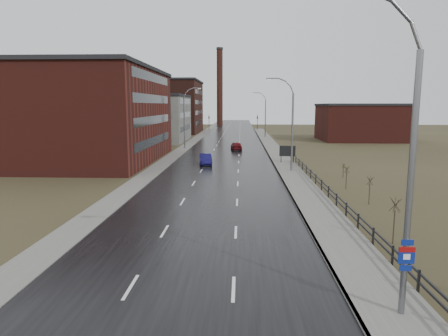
# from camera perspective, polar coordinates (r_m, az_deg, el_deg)

# --- Properties ---
(road) EXTENTS (14.00, 300.00, 0.06)m
(road) POSITION_cam_1_polar(r_m,az_deg,el_deg) (73.08, 0.38, 2.61)
(road) COLOR black
(road) RESTS_ON ground
(sidewalk_right) EXTENTS (3.20, 180.00, 0.18)m
(sidewalk_right) POSITION_cam_1_polar(r_m,az_deg,el_deg) (48.63, 9.49, -0.65)
(sidewalk_right) COLOR #595651
(sidewalk_right) RESTS_ON ground
(curb_right) EXTENTS (0.16, 180.00, 0.18)m
(curb_right) POSITION_cam_1_polar(r_m,az_deg,el_deg) (48.47, 7.71, -0.64)
(curb_right) COLOR slate
(curb_right) RESTS_ON ground
(sidewalk_left) EXTENTS (2.40, 260.00, 0.12)m
(sidewalk_left) POSITION_cam_1_polar(r_m,az_deg,el_deg) (73.82, -6.00, 2.65)
(sidewalk_left) COLOR #595651
(sidewalk_left) RESTS_ON ground
(warehouse_near) EXTENTS (22.44, 28.56, 13.50)m
(warehouse_near) POSITION_cam_1_polar(r_m,az_deg,el_deg) (62.24, -20.00, 7.18)
(warehouse_near) COLOR #471914
(warehouse_near) RESTS_ON ground
(warehouse_mid) EXTENTS (16.32, 20.40, 10.50)m
(warehouse_mid) POSITION_cam_1_polar(r_m,az_deg,el_deg) (92.94, -10.45, 7.05)
(warehouse_mid) COLOR slate
(warehouse_mid) RESTS_ON ground
(warehouse_far) EXTENTS (26.52, 24.48, 15.50)m
(warehouse_far) POSITION_cam_1_polar(r_m,az_deg,el_deg) (123.27, -9.67, 8.66)
(warehouse_far) COLOR #331611
(warehouse_far) RESTS_ON ground
(building_right) EXTENTS (18.36, 16.32, 8.50)m
(building_right) POSITION_cam_1_polar(r_m,az_deg,el_deg) (98.64, 18.85, 6.24)
(building_right) COLOR #471914
(building_right) RESTS_ON ground
(smokestack) EXTENTS (2.70, 2.70, 30.70)m
(smokestack) POSITION_cam_1_polar(r_m,az_deg,el_deg) (162.99, -0.62, 11.54)
(smokestack) COLOR #331611
(smokestack) RESTS_ON ground
(streetlight_main) EXTENTS (3.91, 0.29, 12.11)m
(streetlight_main) POSITION_cam_1_polar(r_m,az_deg,el_deg) (15.86, 24.20, 0.81)
(streetlight_main) COLOR slate
(streetlight_main) RESTS_ON ground
(streetlight_right_mid) EXTENTS (3.36, 0.28, 11.35)m
(streetlight_right_mid) POSITION_cam_1_polar(r_m,az_deg,el_deg) (49.00, 9.41, 6.19)
(streetlight_right_mid) COLOR slate
(streetlight_right_mid) RESTS_ON ground
(streetlight_left) EXTENTS (3.36, 0.28, 11.35)m
(streetlight_left) POSITION_cam_1_polar(r_m,az_deg,el_deg) (75.33, -5.47, 7.19)
(streetlight_left) COLOR slate
(streetlight_left) RESTS_ON ground
(streetlight_right_far) EXTENTS (3.36, 0.28, 11.35)m
(streetlight_right_far) POSITION_cam_1_polar(r_m,az_deg,el_deg) (102.79, 5.77, 7.64)
(streetlight_right_far) COLOR slate
(streetlight_right_far) RESTS_ON ground
(guardrail) EXTENTS (0.10, 53.05, 1.10)m
(guardrail) POSITION_cam_1_polar(r_m,az_deg,el_deg) (32.69, 16.06, -4.45)
(guardrail) COLOR black
(guardrail) RESTS_ON ground
(shrub_c) EXTENTS (0.65, 0.69, 2.76)m
(shrub_c) POSITION_cam_1_polar(r_m,az_deg,el_deg) (25.56, 23.16, -6.81)
(shrub_c) COLOR #382D23
(shrub_c) RESTS_ON ground
(shrub_d) EXTENTS (0.55, 0.58, 2.31)m
(shrub_d) POSITION_cam_1_polar(r_m,az_deg,el_deg) (34.92, 20.08, -2.95)
(shrub_d) COLOR #382D23
(shrub_d) RESTS_ON ground
(shrub_e) EXTENTS (0.55, 0.58, 2.30)m
(shrub_e) POSITION_cam_1_polar(r_m,az_deg,el_deg) (40.39, 17.08, -1.25)
(shrub_e) COLOR #382D23
(shrub_e) RESTS_ON ground
(shrub_f) EXTENTS (0.40, 0.42, 1.65)m
(shrub_f) POSITION_cam_1_polar(r_m,az_deg,el_deg) (46.65, 16.67, -0.33)
(shrub_f) COLOR #382D23
(shrub_f) RESTS_ON ground
(billboard) EXTENTS (2.23, 0.17, 2.53)m
(billboard) POSITION_cam_1_polar(r_m,az_deg,el_deg) (56.42, 9.04, 2.34)
(billboard) COLOR black
(billboard) RESTS_ON ground
(traffic_light_left) EXTENTS (0.58, 2.73, 5.30)m
(traffic_light_left) POSITION_cam_1_polar(r_m,az_deg,el_deg) (133.06, -2.16, 7.43)
(traffic_light_left) COLOR black
(traffic_light_left) RESTS_ON ground
(traffic_light_right) EXTENTS (0.58, 2.73, 5.30)m
(traffic_light_right) POSITION_cam_1_polar(r_m,az_deg,el_deg) (132.75, 4.80, 7.40)
(traffic_light_right) COLOR black
(traffic_light_right) RESTS_ON ground
(car_near) EXTENTS (2.17, 4.73, 1.50)m
(car_near) POSITION_cam_1_polar(r_m,az_deg,el_deg) (54.50, -2.65, 1.19)
(car_near) COLOR #110D45
(car_near) RESTS_ON ground
(car_far) EXTENTS (2.26, 4.80, 1.59)m
(car_far) POSITION_cam_1_polar(r_m,az_deg,el_deg) (72.29, 1.78, 3.14)
(car_far) COLOR #550E13
(car_far) RESTS_ON ground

